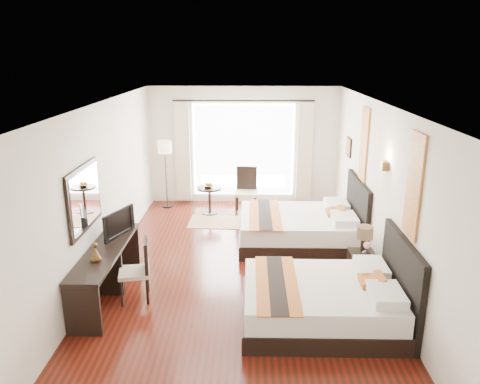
{
  "coord_description": "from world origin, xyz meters",
  "views": [
    {
      "loc": [
        0.17,
        -7.28,
        3.58
      ],
      "look_at": [
        -0.01,
        0.41,
        1.25
      ],
      "focal_mm": 35.0,
      "sensor_mm": 36.0,
      "label": 1
    }
  ],
  "objects_px": {
    "table_lamp": "(365,234)",
    "desk_chair": "(136,281)",
    "vase": "(366,251)",
    "bed_far": "(302,227)",
    "floor_lamp": "(165,151)",
    "nightstand": "(362,267)",
    "fruit_bowl": "(208,187)",
    "bed_near": "(327,300)",
    "television": "(115,223)",
    "window_chair": "(246,200)",
    "console_desk": "(107,272)",
    "side_table": "(210,201)"
  },
  "relations": [
    {
      "from": "table_lamp",
      "to": "desk_chair",
      "type": "xyz_separation_m",
      "value": [
        -3.52,
        -0.72,
        -0.5
      ]
    },
    {
      "from": "table_lamp",
      "to": "vase",
      "type": "xyz_separation_m",
      "value": [
        0.0,
        -0.17,
        -0.21
      ]
    },
    {
      "from": "bed_far",
      "to": "floor_lamp",
      "type": "distance_m",
      "value": 3.82
    },
    {
      "from": "nightstand",
      "to": "fruit_bowl",
      "type": "relative_size",
      "value": 2.25
    },
    {
      "from": "bed_near",
      "to": "television",
      "type": "bearing_deg",
      "value": 159.37
    },
    {
      "from": "bed_far",
      "to": "window_chair",
      "type": "height_order",
      "value": "bed_far"
    },
    {
      "from": "bed_near",
      "to": "console_desk",
      "type": "distance_m",
      "value": 3.28
    },
    {
      "from": "fruit_bowl",
      "to": "window_chair",
      "type": "relative_size",
      "value": 0.21
    },
    {
      "from": "table_lamp",
      "to": "fruit_bowl",
      "type": "relative_size",
      "value": 1.88
    },
    {
      "from": "television",
      "to": "fruit_bowl",
      "type": "height_order",
      "value": "television"
    },
    {
      "from": "console_desk",
      "to": "fruit_bowl",
      "type": "xyz_separation_m",
      "value": [
        1.21,
        3.71,
        0.28
      ]
    },
    {
      "from": "vase",
      "to": "side_table",
      "type": "relative_size",
      "value": 0.22
    },
    {
      "from": "console_desk",
      "to": "television",
      "type": "height_order",
      "value": "television"
    },
    {
      "from": "television",
      "to": "fruit_bowl",
      "type": "bearing_deg",
      "value": 0.64
    },
    {
      "from": "bed_far",
      "to": "vase",
      "type": "height_order",
      "value": "bed_far"
    },
    {
      "from": "bed_near",
      "to": "fruit_bowl",
      "type": "xyz_separation_m",
      "value": [
        -2.0,
        4.36,
        0.34
      ]
    },
    {
      "from": "desk_chair",
      "to": "floor_lamp",
      "type": "bearing_deg",
      "value": -97.13
    },
    {
      "from": "bed_near",
      "to": "window_chair",
      "type": "distance_m",
      "value": 4.59
    },
    {
      "from": "console_desk",
      "to": "vase",
      "type": "bearing_deg",
      "value": 6.27
    },
    {
      "from": "desk_chair",
      "to": "floor_lamp",
      "type": "distance_m",
      "value": 4.46
    },
    {
      "from": "bed_near",
      "to": "nightstand",
      "type": "bearing_deg",
      "value": 58.1
    },
    {
      "from": "bed_near",
      "to": "side_table",
      "type": "distance_m",
      "value": 4.82
    },
    {
      "from": "television",
      "to": "floor_lamp",
      "type": "bearing_deg",
      "value": 18.86
    },
    {
      "from": "television",
      "to": "floor_lamp",
      "type": "relative_size",
      "value": 0.47
    },
    {
      "from": "bed_near",
      "to": "console_desk",
      "type": "bearing_deg",
      "value": 168.53
    },
    {
      "from": "desk_chair",
      "to": "nightstand",
      "type": "bearing_deg",
      "value": 179.84
    },
    {
      "from": "bed_near",
      "to": "side_table",
      "type": "bearing_deg",
      "value": 114.22
    },
    {
      "from": "console_desk",
      "to": "floor_lamp",
      "type": "distance_m",
      "value": 4.33
    },
    {
      "from": "bed_near",
      "to": "nightstand",
      "type": "relative_size",
      "value": 4.37
    },
    {
      "from": "bed_far",
      "to": "console_desk",
      "type": "relative_size",
      "value": 1.03
    },
    {
      "from": "floor_lamp",
      "to": "fruit_bowl",
      "type": "relative_size",
      "value": 7.26
    },
    {
      "from": "vase",
      "to": "side_table",
      "type": "distance_m",
      "value": 4.31
    },
    {
      "from": "console_desk",
      "to": "fruit_bowl",
      "type": "relative_size",
      "value": 9.99
    },
    {
      "from": "fruit_bowl",
      "to": "console_desk",
      "type": "bearing_deg",
      "value": -108.13
    },
    {
      "from": "bed_near",
      "to": "bed_far",
      "type": "relative_size",
      "value": 0.95
    },
    {
      "from": "nightstand",
      "to": "side_table",
      "type": "distance_m",
      "value": 4.19
    },
    {
      "from": "side_table",
      "to": "window_chair",
      "type": "height_order",
      "value": "window_chair"
    },
    {
      "from": "table_lamp",
      "to": "fruit_bowl",
      "type": "distance_m",
      "value": 4.16
    },
    {
      "from": "bed_far",
      "to": "fruit_bowl",
      "type": "xyz_separation_m",
      "value": [
        -1.95,
        1.64,
        0.33
      ]
    },
    {
      "from": "table_lamp",
      "to": "side_table",
      "type": "xyz_separation_m",
      "value": [
        -2.75,
        3.13,
        -0.47
      ]
    },
    {
      "from": "console_desk",
      "to": "side_table",
      "type": "xyz_separation_m",
      "value": [
        1.24,
        3.74,
        -0.06
      ]
    },
    {
      "from": "bed_near",
      "to": "fruit_bowl",
      "type": "height_order",
      "value": "bed_near"
    },
    {
      "from": "nightstand",
      "to": "side_table",
      "type": "height_order",
      "value": "side_table"
    },
    {
      "from": "desk_chair",
      "to": "side_table",
      "type": "bearing_deg",
      "value": -112.25
    },
    {
      "from": "bed_near",
      "to": "floor_lamp",
      "type": "xyz_separation_m",
      "value": [
        -3.03,
        4.87,
        1.03
      ]
    },
    {
      "from": "table_lamp",
      "to": "vase",
      "type": "relative_size",
      "value": 3.01
    },
    {
      "from": "console_desk",
      "to": "window_chair",
      "type": "height_order",
      "value": "window_chair"
    },
    {
      "from": "side_table",
      "to": "bed_near",
      "type": "bearing_deg",
      "value": -65.78
    },
    {
      "from": "bed_far",
      "to": "table_lamp",
      "type": "distance_m",
      "value": 1.73
    },
    {
      "from": "window_chair",
      "to": "floor_lamp",
      "type": "bearing_deg",
      "value": -99.27
    }
  ]
}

